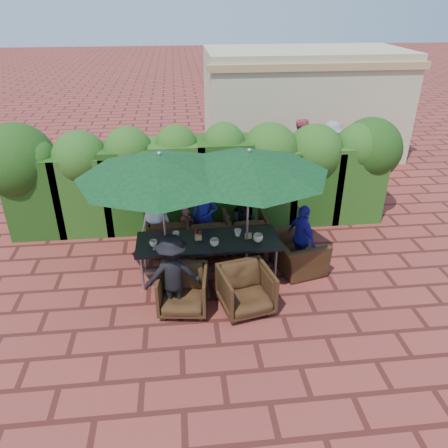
{
  "coord_description": "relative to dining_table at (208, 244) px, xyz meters",
  "views": [
    {
      "loc": [
        -0.46,
        -6.59,
        4.71
      ],
      "look_at": [
        0.3,
        0.4,
        0.96
      ],
      "focal_mm": 35.0,
      "sensor_mm": 36.0,
      "label": 1
    }
  ],
  "objects": [
    {
      "name": "cup_c",
      "position": [
        0.1,
        -0.2,
        0.14
      ],
      "size": [
        0.16,
        0.16,
        0.13
      ],
      "primitive_type": "imported",
      "color": "beige",
      "rests_on": "dining_table"
    },
    {
      "name": "ground",
      "position": [
        0.01,
        -0.2,
        -0.68
      ],
      "size": [
        80.0,
        80.0,
        0.0
      ],
      "primitive_type": "plane",
      "color": "maroon",
      "rests_on": "ground"
    },
    {
      "name": "serving_tray",
      "position": [
        -0.8,
        -0.13,
        0.08
      ],
      "size": [
        0.35,
        0.25,
        0.02
      ],
      "primitive_type": "cube",
      "color": "#987349",
      "rests_on": "dining_table"
    },
    {
      "name": "cup_d",
      "position": [
        0.55,
        0.1,
        0.14
      ],
      "size": [
        0.13,
        0.13,
        0.13
      ],
      "primitive_type": "imported",
      "color": "beige",
      "rests_on": "dining_table"
    },
    {
      "name": "pedestrian_c",
      "position": [
        3.57,
        3.99,
        0.2
      ],
      "size": [
        1.09,
        1.21,
        1.76
      ],
      "primitive_type": "imported",
      "rotation": [
        0.0,
        0.0,
        2.22
      ],
      "color": "gray",
      "rests_on": "ground"
    },
    {
      "name": "child_right",
      "position": [
        0.47,
        0.96,
        -0.31
      ],
      "size": [
        0.33,
        0.3,
        0.73
      ],
      "primitive_type": "imported",
      "rotation": [
        0.0,
        0.0,
        0.42
      ],
      "color": "#8953B4",
      "rests_on": "ground"
    },
    {
      "name": "chair_end_right",
      "position": [
        1.67,
        0.04,
        -0.23
      ],
      "size": [
        0.89,
        1.15,
        0.89
      ],
      "primitive_type": "imported",
      "rotation": [
        0.0,
        0.0,
        1.81
      ],
      "color": "black",
      "rests_on": "ground"
    },
    {
      "name": "chair_near_right",
      "position": [
        0.54,
        -1.05,
        -0.26
      ],
      "size": [
        0.95,
        0.92,
        0.83
      ],
      "primitive_type": "imported",
      "rotation": [
        0.0,
        0.0,
        0.22
      ],
      "color": "black",
      "rests_on": "ground"
    },
    {
      "name": "pedestrian_a",
      "position": [
        1.81,
        4.02,
        0.14
      ],
      "size": [
        1.57,
        0.66,
        1.64
      ],
      "primitive_type": "imported",
      "rotation": [
        0.0,
        0.0,
        3.22
      ],
      "color": "#268B26",
      "rests_on": "ground"
    },
    {
      "name": "cup_a",
      "position": [
        -0.97,
        -0.1,
        0.13
      ],
      "size": [
        0.14,
        0.14,
        0.11
      ],
      "primitive_type": "imported",
      "color": "beige",
      "rests_on": "dining_table"
    },
    {
      "name": "dining_table",
      "position": [
        0.0,
        0.0,
        0.0
      ],
      "size": [
        2.57,
        0.9,
        0.75
      ],
      "color": "black",
      "rests_on": "ground"
    },
    {
      "name": "adult_end_right",
      "position": [
        1.76,
        0.05,
        -0.02
      ],
      "size": [
        0.62,
        0.85,
        1.31
      ],
      "primitive_type": "imported",
      "rotation": [
        0.0,
        0.0,
        1.92
      ],
      "color": "#1F1B92",
      "rests_on": "ground"
    },
    {
      "name": "umbrella_left",
      "position": [
        -0.76,
        -0.04,
        1.54
      ],
      "size": [
        2.79,
        2.79,
        2.46
      ],
      "color": "gray",
      "rests_on": "ground"
    },
    {
      "name": "adult_far_right",
      "position": [
        0.77,
        0.98,
        -0.11
      ],
      "size": [
        0.63,
        0.52,
        1.13
      ],
      "primitive_type": "imported",
      "rotation": [
        0.0,
        0.0,
        0.41
      ],
      "color": "black",
      "rests_on": "ground"
    },
    {
      "name": "chair_near_left",
      "position": [
        -0.49,
        -0.95,
        -0.27
      ],
      "size": [
        0.87,
        0.83,
        0.81
      ],
      "primitive_type": "imported",
      "rotation": [
        0.0,
        0.0,
        -0.12
      ],
      "color": "black",
      "rests_on": "ground"
    },
    {
      "name": "child_left",
      "position": [
        -0.36,
        1.02,
        -0.23
      ],
      "size": [
        0.34,
        0.28,
        0.89
      ],
      "primitive_type": "imported",
      "rotation": [
        0.0,
        0.0,
        -0.06
      ],
      "color": "#BF4359",
      "rests_on": "ground"
    },
    {
      "name": "ketchup_bottle",
      "position": [
        -0.21,
        0.09,
        0.16
      ],
      "size": [
        0.04,
        0.04,
        0.17
      ],
      "primitive_type": "cylinder",
      "color": "#B20C0A",
      "rests_on": "dining_table"
    },
    {
      "name": "cup_e",
      "position": [
        0.89,
        -0.14,
        0.14
      ],
      "size": [
        0.18,
        0.18,
        0.14
      ],
      "primitive_type": "imported",
      "color": "beige",
      "rests_on": "dining_table"
    },
    {
      "name": "chair_far_right",
      "position": [
        0.84,
        0.96,
        -0.27
      ],
      "size": [
        0.83,
        0.78,
        0.82
      ],
      "primitive_type": "imported",
      "rotation": [
        0.0,
        0.0,
        3.19
      ],
      "color": "black",
      "rests_on": "ground"
    },
    {
      "name": "adult_far_mid",
      "position": [
        0.01,
        0.98,
        0.03
      ],
      "size": [
        0.61,
        0.55,
        1.42
      ],
      "primitive_type": "imported",
      "rotation": [
        0.0,
        0.0,
        -0.31
      ],
      "color": "#1F1B92",
      "rests_on": "ground"
    },
    {
      "name": "adult_far_left",
      "position": [
        -0.95,
        0.92,
        -0.03
      ],
      "size": [
        0.74,
        0.6,
        1.3
      ],
      "primitive_type": "imported",
      "rotation": [
        0.0,
        0.0,
        -0.39
      ],
      "color": "silver",
      "rests_on": "ground"
    },
    {
      "name": "adult_near_left",
      "position": [
        -0.64,
        -0.96,
        0.03
      ],
      "size": [
        0.92,
        0.47,
        1.41
      ],
      "primitive_type": "imported",
      "rotation": [
        0.0,
        0.0,
        3.2
      ],
      "color": "black",
      "rests_on": "ground"
    },
    {
      "name": "pedestrian_b",
      "position": [
        2.74,
        4.16,
        0.23
      ],
      "size": [
        0.97,
        0.72,
        1.8
      ],
      "primitive_type": "imported",
      "rotation": [
        0.0,
        0.0,
        3.38
      ],
      "color": "#BF4359",
      "rests_on": "ground"
    },
    {
      "name": "chair_far_mid",
      "position": [
        0.03,
        0.88,
        -0.24
      ],
      "size": [
        0.87,
        0.82,
        0.87
      ],
      "primitive_type": "imported",
      "rotation": [
        0.0,
        0.0,
        3.18
      ],
      "color": "black",
      "rests_on": "ground"
    },
    {
      "name": "sauce_bottle",
      "position": [
        -0.14,
        0.05,
        0.16
      ],
      "size": [
        0.04,
        0.04,
        0.17
      ],
      "primitive_type": "cylinder",
      "color": "#4C230C",
      "rests_on": "dining_table"
    },
    {
      "name": "number_block_right",
      "position": [
        0.73,
        -0.01,
        0.12
      ],
      "size": [
        0.12,
        0.06,
        0.1
      ],
      "primitive_type": "cube",
      "color": "tan",
      "rests_on": "dining_table"
    },
    {
      "name": "number_block_left",
      "position": [
        -0.17,
        0.03,
        0.12
      ],
      "size": [
        0.12,
        0.06,
        0.1
      ],
      "primitive_type": "cube",
      "color": "tan",
      "rests_on": "dining_table"
    },
    {
      "name": "hedge_wall",
      "position": [
        -0.07,
        2.12,
        0.62
      ],
      "size": [
        9.1,
        1.6,
        2.4
      ],
      "color": "black",
      "rests_on": "ground"
    },
    {
      "name": "building",
      "position": [
        3.51,
        6.79,
        0.93
      ],
      "size": [
        6.2,
        3.08,
        3.2
      ],
      "color": "#BCB08C",
      "rests_on": "ground"
    },
    {
      "name": "chair_far_left",
      "position": [
        -0.74,
        0.99,
        -0.25
      ],
      "size": [
        0.86,
        0.81,
        0.86
      ],
      "primitive_type": "imported",
      "rotation": [
        0.0,
        0.0,
        3.18
      ],
      "color": "black",
      "rests_on": "ground"
    },
    {
      "name": "umbrella_right",
      "position": [
        0.7,
        -0.04,
        1.54
      ],
      "size": [
        2.73,
        2.73,
        2.46
      ],
      "color": "gray",
      "rests_on": "ground"
    },
    {
      "name": "cup_b",
      "position": [
        -0.57,
        0.14,
        0.13
      ],
      "size": [
        0.13,
        0.13,
        0.12
      ],
      "primitive_type": "imported",
      "color": "beige",
      "rests_on": "dining_table"
    }
  ]
}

